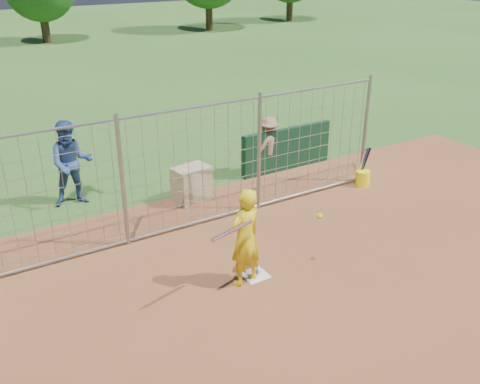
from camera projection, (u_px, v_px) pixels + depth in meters
ground at (249, 270)px, 9.50m from camera, size 100.00×100.00×0.00m
infield_dirt at (368, 374)px, 7.17m from camera, size 18.00×18.00×0.00m
home_plate at (255, 275)px, 9.34m from camera, size 0.43×0.43×0.02m
dugout_wall at (287, 149)px, 13.68m from camera, size 2.60×0.20×1.10m
batter at (245, 238)px, 8.81m from camera, size 0.71×0.54×1.75m
bystander_a at (72, 163)px, 11.61m from camera, size 1.05×0.88×1.93m
bystander_c at (268, 145)px, 13.38m from camera, size 1.08×0.82×1.47m
equipment_bin at (192, 184)px, 12.00m from camera, size 0.88×0.67×0.80m
equipment_in_play at (255, 227)px, 8.36m from camera, size 2.09×0.32×0.21m
bucket_with_bats at (363, 176)px, 12.81m from camera, size 0.34×0.37×0.97m
backstop_fence at (195, 169)px, 10.54m from camera, size 9.08×0.08×2.60m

